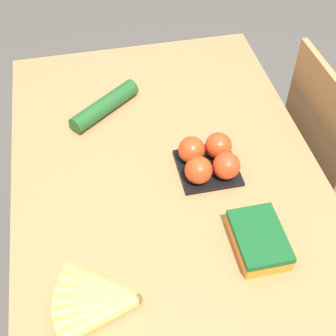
# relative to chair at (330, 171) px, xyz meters

# --- Properties ---
(ground_plane) EXTENTS (12.00, 12.00, 0.00)m
(ground_plane) POSITION_rel_chair_xyz_m (0.14, -0.64, -0.48)
(ground_plane) COLOR #4C4742
(dining_table) EXTENTS (1.30, 0.87, 0.77)m
(dining_table) POSITION_rel_chair_xyz_m (0.14, -0.64, 0.18)
(dining_table) COLOR #9E7044
(dining_table) RESTS_ON ground_plane
(chair) EXTENTS (0.43, 0.41, 0.94)m
(chair) POSITION_rel_chair_xyz_m (0.00, 0.00, 0.00)
(chair) COLOR #A87547
(chair) RESTS_ON ground_plane
(banana_bunch) EXTENTS (0.20, 0.20, 0.03)m
(banana_bunch) POSITION_rel_chair_xyz_m (0.49, -0.87, 0.30)
(banana_bunch) COLOR brown
(banana_bunch) RESTS_ON dining_table
(tomato_pack) EXTENTS (0.17, 0.17, 0.09)m
(tomato_pack) POSITION_rel_chair_xyz_m (0.14, -0.52, 0.33)
(tomato_pack) COLOR black
(tomato_pack) RESTS_ON dining_table
(carrot_bag) EXTENTS (0.17, 0.12, 0.05)m
(carrot_bag) POSITION_rel_chair_xyz_m (0.41, -0.47, 0.32)
(carrot_bag) COLOR orange
(carrot_bag) RESTS_ON dining_table
(cucumber_near) EXTENTS (0.20, 0.24, 0.05)m
(cucumber_near) POSITION_rel_chair_xyz_m (-0.16, -0.78, 0.31)
(cucumber_near) COLOR #1E5123
(cucumber_near) RESTS_ON dining_table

